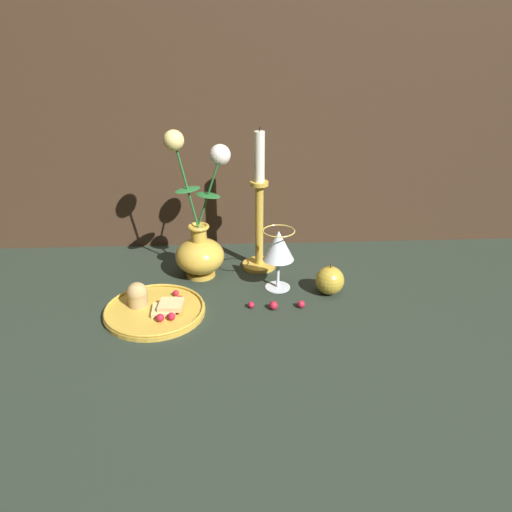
{
  "coord_description": "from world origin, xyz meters",
  "views": [
    {
      "loc": [
        -0.03,
        -1.05,
        0.59
      ],
      "look_at": [
        0.02,
        -0.02,
        0.1
      ],
      "focal_mm": 35.0,
      "sensor_mm": 36.0,
      "label": 1
    }
  ],
  "objects_px": {
    "vase": "(200,241)",
    "apple_beside_vase": "(330,280)",
    "plate_with_pastries": "(153,308)",
    "candlestick": "(259,216)",
    "wine_glass": "(278,247)"
  },
  "relations": [
    {
      "from": "vase",
      "to": "plate_with_pastries",
      "type": "distance_m",
      "value": 0.22
    },
    {
      "from": "apple_beside_vase",
      "to": "wine_glass",
      "type": "bearing_deg",
      "value": 164.57
    },
    {
      "from": "apple_beside_vase",
      "to": "vase",
      "type": "bearing_deg",
      "value": 160.71
    },
    {
      "from": "plate_with_pastries",
      "to": "candlestick",
      "type": "bearing_deg",
      "value": 41.35
    },
    {
      "from": "vase",
      "to": "candlestick",
      "type": "xyz_separation_m",
      "value": [
        0.15,
        0.04,
        0.05
      ]
    },
    {
      "from": "wine_glass",
      "to": "apple_beside_vase",
      "type": "distance_m",
      "value": 0.14
    },
    {
      "from": "vase",
      "to": "apple_beside_vase",
      "type": "height_order",
      "value": "vase"
    },
    {
      "from": "candlestick",
      "to": "vase",
      "type": "bearing_deg",
      "value": -164.71
    },
    {
      "from": "vase",
      "to": "wine_glass",
      "type": "relative_size",
      "value": 2.45
    },
    {
      "from": "apple_beside_vase",
      "to": "candlestick",
      "type": "bearing_deg",
      "value": 136.84
    },
    {
      "from": "vase",
      "to": "plate_with_pastries",
      "type": "height_order",
      "value": "vase"
    },
    {
      "from": "plate_with_pastries",
      "to": "candlestick",
      "type": "height_order",
      "value": "candlestick"
    },
    {
      "from": "vase",
      "to": "apple_beside_vase",
      "type": "bearing_deg",
      "value": -19.29
    },
    {
      "from": "vase",
      "to": "wine_glass",
      "type": "distance_m",
      "value": 0.2
    },
    {
      "from": "candlestick",
      "to": "apple_beside_vase",
      "type": "bearing_deg",
      "value": -43.16
    }
  ]
}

